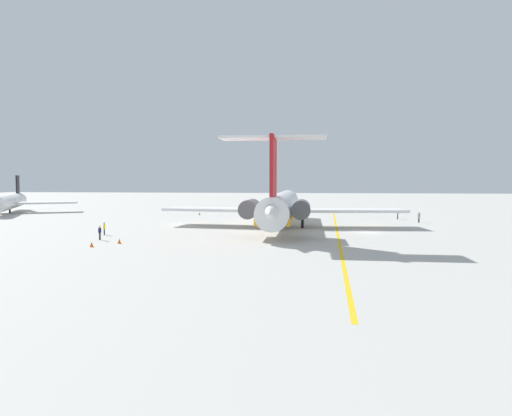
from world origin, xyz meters
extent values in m
plane|color=#B7B5AD|center=(0.00, 0.00, 0.00)|extent=(387.46, 387.46, 0.00)
cylinder|color=white|center=(5.05, 11.85, 3.28)|extent=(36.92, 4.33, 3.93)
cone|color=white|center=(23.49, 11.65, 3.28)|extent=(4.14, 3.82, 3.78)
cone|color=white|center=(-13.39, 12.05, 3.63)|extent=(5.77, 3.41, 3.34)
cube|color=orange|center=(5.05, 11.85, 2.39)|extent=(36.10, 4.40, 0.87)
cube|color=white|center=(5.98, 22.01, 2.59)|extent=(8.00, 16.99, 0.39)
cube|color=white|center=(5.76, 1.68, 2.59)|extent=(7.66, 16.90, 0.39)
cylinder|color=#515156|center=(-7.62, 15.16, 3.57)|extent=(4.94, 2.33, 2.28)
cube|color=white|center=(-7.63, 14.47, 3.57)|extent=(2.96, 1.29, 0.47)
cylinder|color=#515156|center=(-7.69, 8.83, 3.57)|extent=(4.94, 2.33, 2.28)
cube|color=white|center=(-7.68, 9.51, 3.57)|extent=(2.96, 1.29, 0.47)
cube|color=#B2191E|center=(-10.93, 12.03, 8.73)|extent=(5.33, 0.45, 6.97)
cube|color=white|center=(-11.31, 15.19, 11.93)|extent=(3.75, 5.78, 0.28)
cube|color=white|center=(-11.38, 8.88, 11.93)|extent=(3.75, 5.78, 0.28)
cylinder|color=black|center=(16.32, 11.73, 1.49)|extent=(0.43, 0.43, 2.98)
cylinder|color=black|center=(3.85, 15.01, 1.49)|extent=(0.43, 0.43, 2.98)
cylinder|color=black|center=(3.79, 8.72, 1.49)|extent=(0.43, 0.43, 2.98)
cylinder|color=white|center=(26.79, 72.75, 2.46)|extent=(25.17, 14.91, 3.18)
cube|color=white|center=(30.27, 65.91, 2.14)|extent=(9.64, 12.93, 0.38)
cube|color=black|center=(36.85, 77.87, 6.22)|extent=(3.24, 1.86, 4.34)
cylinder|color=black|center=(26.79, 72.75, 1.07)|extent=(0.38, 0.38, 2.14)
cylinder|color=black|center=(14.34, -10.69, 0.43)|extent=(0.11, 0.11, 0.85)
cylinder|color=black|center=(14.25, -10.81, 0.43)|extent=(0.11, 0.11, 0.85)
cylinder|color=gray|center=(14.30, -10.75, 1.19)|extent=(0.29, 0.29, 0.68)
sphere|color=tan|center=(14.30, -10.75, 1.66)|extent=(0.27, 0.27, 0.27)
cylinder|color=gray|center=(14.41, -10.59, 1.23)|extent=(0.08, 0.08, 0.57)
cylinder|color=gray|center=(14.18, -10.90, 1.23)|extent=(0.08, 0.08, 0.57)
cylinder|color=black|center=(20.92, -8.69, 0.40)|extent=(0.10, 0.10, 0.79)
cylinder|color=black|center=(20.82, -8.59, 0.40)|extent=(0.10, 0.10, 0.79)
cylinder|color=gray|center=(20.87, -8.64, 1.10)|extent=(0.27, 0.27, 0.63)
sphere|color=#8C6647|center=(20.87, -8.64, 1.54)|extent=(0.25, 0.25, 0.25)
cylinder|color=gray|center=(20.99, -8.77, 1.14)|extent=(0.07, 0.07, 0.53)
cylinder|color=gray|center=(20.75, -8.51, 1.14)|extent=(0.07, 0.07, 0.53)
cylinder|color=black|center=(-12.15, 32.54, 0.40)|extent=(0.10, 0.10, 0.80)
cylinder|color=black|center=(-12.12, 32.68, 0.40)|extent=(0.10, 0.10, 0.80)
cylinder|color=#191E4C|center=(-12.14, 32.61, 1.12)|extent=(0.27, 0.27, 0.63)
sphere|color=tan|center=(-12.14, 32.61, 1.56)|extent=(0.25, 0.25, 0.25)
cylinder|color=#191E4C|center=(-12.18, 32.44, 1.15)|extent=(0.07, 0.07, 0.54)
cylinder|color=#191E4C|center=(-12.10, 32.79, 1.15)|extent=(0.07, 0.07, 0.54)
cylinder|color=black|center=(-7.53, 34.27, 0.39)|extent=(0.10, 0.10, 0.78)
cylinder|color=black|center=(-7.66, 34.26, 0.39)|extent=(0.10, 0.10, 0.78)
cylinder|color=yellow|center=(-7.60, 34.26, 1.09)|extent=(0.26, 0.26, 0.62)
sphere|color=tan|center=(-7.60, 34.26, 1.52)|extent=(0.24, 0.24, 0.24)
cylinder|color=yellow|center=(-7.42, 34.28, 1.12)|extent=(0.07, 0.07, 0.53)
cylinder|color=yellow|center=(-7.77, 34.25, 1.12)|extent=(0.07, 0.07, 0.53)
cone|color=#EA590F|center=(-14.65, 29.07, 0.28)|extent=(0.40, 0.40, 0.55)
cone|color=#EA590F|center=(-17.42, 30.91, 0.28)|extent=(0.40, 0.40, 0.55)
cone|color=#EA590F|center=(26.25, 30.06, 0.28)|extent=(0.40, 0.40, 0.55)
cube|color=gold|center=(5.05, 3.66, 0.00)|extent=(89.16, 4.87, 0.01)
camera|label=1|loc=(-60.53, 8.37, 7.00)|focal=30.18mm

